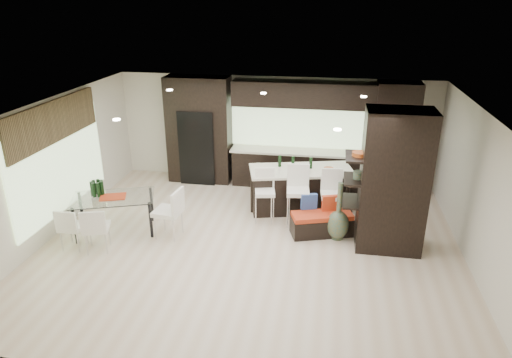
% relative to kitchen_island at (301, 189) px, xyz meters
% --- Properties ---
extents(ground, '(8.00, 8.00, 0.00)m').
position_rel_kitchen_island_xyz_m(ground, '(-0.81, -1.84, -0.47)').
color(ground, beige).
rests_on(ground, ground).
extents(back_wall, '(8.00, 0.02, 2.70)m').
position_rel_kitchen_island_xyz_m(back_wall, '(-0.81, 1.66, 0.88)').
color(back_wall, silver).
rests_on(back_wall, ground).
extents(left_wall, '(0.02, 7.00, 2.70)m').
position_rel_kitchen_island_xyz_m(left_wall, '(-4.81, -1.84, 0.88)').
color(left_wall, silver).
rests_on(left_wall, ground).
extents(right_wall, '(0.02, 7.00, 2.70)m').
position_rel_kitchen_island_xyz_m(right_wall, '(3.19, -1.84, 0.88)').
color(right_wall, silver).
rests_on(right_wall, ground).
extents(ceiling, '(8.00, 7.00, 0.02)m').
position_rel_kitchen_island_xyz_m(ceiling, '(-0.81, -1.84, 2.23)').
color(ceiling, white).
rests_on(ceiling, ground).
extents(window_left, '(0.04, 3.20, 1.90)m').
position_rel_kitchen_island_xyz_m(window_left, '(-4.77, -1.64, 0.88)').
color(window_left, '#B2D199').
rests_on(window_left, left_wall).
extents(window_back, '(3.40, 0.04, 1.20)m').
position_rel_kitchen_island_xyz_m(window_back, '(-0.21, 1.62, 1.08)').
color(window_back, '#B2D199').
rests_on(window_back, back_wall).
extents(stone_accent, '(0.08, 3.00, 0.80)m').
position_rel_kitchen_island_xyz_m(stone_accent, '(-4.74, -1.64, 1.78)').
color(stone_accent, brown).
rests_on(stone_accent, left_wall).
extents(ceiling_spots, '(4.00, 3.00, 0.02)m').
position_rel_kitchen_island_xyz_m(ceiling_spots, '(-0.81, -1.59, 2.21)').
color(ceiling_spots, white).
rests_on(ceiling_spots, ceiling).
extents(back_cabinetry, '(6.80, 0.68, 2.70)m').
position_rel_kitchen_island_xyz_m(back_cabinetry, '(-0.31, 1.33, 0.88)').
color(back_cabinetry, black).
rests_on(back_cabinetry, ground).
extents(refrigerator, '(0.90, 0.68, 1.90)m').
position_rel_kitchen_island_xyz_m(refrigerator, '(-2.71, 1.28, 0.48)').
color(refrigerator, black).
rests_on(refrigerator, ground).
extents(partition_column, '(1.20, 0.80, 2.70)m').
position_rel_kitchen_island_xyz_m(partition_column, '(1.79, -1.44, 0.88)').
color(partition_column, black).
rests_on(partition_column, ground).
extents(kitchen_island, '(2.44, 1.50, 0.94)m').
position_rel_kitchen_island_xyz_m(kitchen_island, '(0.00, 0.00, 0.00)').
color(kitchen_island, black).
rests_on(kitchen_island, ground).
extents(stool_left, '(0.48, 0.48, 0.94)m').
position_rel_kitchen_island_xyz_m(stool_left, '(-0.70, -0.79, -0.00)').
color(stool_left, white).
rests_on(stool_left, ground).
extents(stool_mid, '(0.51, 0.51, 1.04)m').
position_rel_kitchen_island_xyz_m(stool_mid, '(0.00, -0.82, 0.05)').
color(stool_mid, white).
rests_on(stool_mid, ground).
extents(stool_right, '(0.48, 0.48, 1.00)m').
position_rel_kitchen_island_xyz_m(stool_right, '(0.70, -0.81, 0.03)').
color(stool_right, white).
rests_on(stool_right, ground).
extents(bench, '(1.31, 0.83, 0.47)m').
position_rel_kitchen_island_xyz_m(bench, '(0.53, -1.17, -0.24)').
color(bench, black).
rests_on(bench, ground).
extents(floor_vase, '(0.51, 0.51, 1.21)m').
position_rel_kitchen_island_xyz_m(floor_vase, '(0.85, -1.29, 0.13)').
color(floor_vase, '#47553D').
rests_on(floor_vase, ground).
extents(dining_table, '(1.81, 1.39, 0.77)m').
position_rel_kitchen_island_xyz_m(dining_table, '(-3.64, -1.76, -0.09)').
color(dining_table, white).
rests_on(dining_table, ground).
extents(chair_near, '(0.57, 0.57, 0.84)m').
position_rel_kitchen_island_xyz_m(chair_near, '(-3.64, -2.51, -0.05)').
color(chair_near, white).
rests_on(chair_near, ground).
extents(chair_far, '(0.43, 0.43, 0.79)m').
position_rel_kitchen_island_xyz_m(chair_far, '(-4.14, -2.50, -0.08)').
color(chair_far, white).
rests_on(chair_far, ground).
extents(chair_end, '(0.56, 0.56, 0.94)m').
position_rel_kitchen_island_xyz_m(chair_end, '(-2.50, -1.76, -0.00)').
color(chair_end, white).
rests_on(chair_end, ground).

